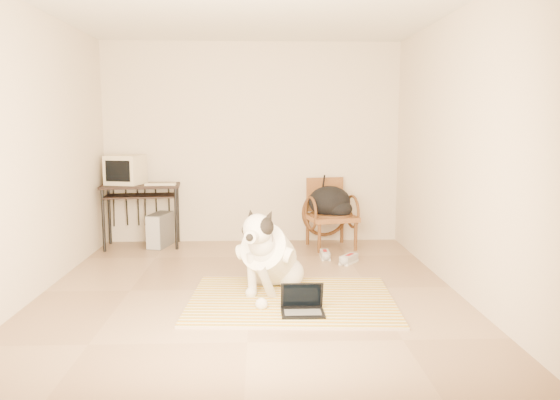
{
  "coord_description": "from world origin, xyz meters",
  "views": [
    {
      "loc": [
        0.1,
        -5.2,
        1.62
      ],
      "look_at": [
        0.29,
        -0.09,
        0.9
      ],
      "focal_mm": 35.0,
      "sensor_mm": 36.0,
      "label": 1
    }
  ],
  "objects": [
    {
      "name": "computer_desk",
      "position": [
        -1.45,
        1.93,
        0.71
      ],
      "size": [
        1.05,
        0.65,
        0.83
      ],
      "color": "black",
      "rests_on": "floor"
    },
    {
      "name": "wall_front",
      "position": [
        0.0,
        -2.25,
        1.35
      ],
      "size": [
        4.5,
        0.0,
        4.5
      ],
      "primitive_type": "plane",
      "rotation": [
        -1.57,
        0.0,
        0.0
      ],
      "color": "beige",
      "rests_on": "floor"
    },
    {
      "name": "desk_keyboard",
      "position": [
        -1.18,
        1.85,
        0.84
      ],
      "size": [
        0.4,
        0.17,
        0.03
      ],
      "primitive_type": "cube",
      "rotation": [
        0.0,
        0.0,
        0.06
      ],
      "color": "beige",
      "rests_on": "computer_desk"
    },
    {
      "name": "rattan_chair",
      "position": [
        1.02,
        1.84,
        0.45
      ],
      "size": [
        0.7,
        0.69,
        0.9
      ],
      "color": "brown",
      "rests_on": "floor"
    },
    {
      "name": "wall_back",
      "position": [
        0.0,
        2.25,
        1.35
      ],
      "size": [
        4.5,
        0.0,
        4.5
      ],
      "primitive_type": "plane",
      "rotation": [
        1.57,
        0.0,
        0.0
      ],
      "color": "beige",
      "rests_on": "floor"
    },
    {
      "name": "dog",
      "position": [
        0.19,
        -0.09,
        0.35
      ],
      "size": [
        0.66,
        1.2,
        0.88
      ],
      "color": "silver",
      "rests_on": "rug"
    },
    {
      "name": "rug",
      "position": [
        0.39,
        -0.38,
        0.01
      ],
      "size": [
        1.94,
        1.53,
        0.02
      ],
      "color": "#C68113",
      "rests_on": "floor"
    },
    {
      "name": "backpack",
      "position": [
        1.03,
        1.76,
        0.6
      ],
      "size": [
        0.56,
        0.46,
        0.4
      ],
      "color": "black",
      "rests_on": "rattan_chair"
    },
    {
      "name": "ceiling",
      "position": [
        0.0,
        0.0,
        2.7
      ],
      "size": [
        4.5,
        4.5,
        0.0
      ],
      "primitive_type": "plane",
      "rotation": [
        3.14,
        0.0,
        0.0
      ],
      "color": "silver",
      "rests_on": "wall_back"
    },
    {
      "name": "wall_left",
      "position": [
        -2.0,
        0.0,
        1.35
      ],
      "size": [
        0.0,
        4.5,
        4.5
      ],
      "primitive_type": "plane",
      "rotation": [
        1.57,
        0.0,
        1.57
      ],
      "color": "beige",
      "rests_on": "floor"
    },
    {
      "name": "crt_monitor",
      "position": [
        -1.65,
        1.97,
        1.02
      ],
      "size": [
        0.51,
        0.49,
        0.38
      ],
      "color": "beige",
      "rests_on": "computer_desk"
    },
    {
      "name": "wall_right",
      "position": [
        2.0,
        0.0,
        1.35
      ],
      "size": [
        0.0,
        4.5,
        4.5
      ],
      "primitive_type": "plane",
      "rotation": [
        1.57,
        0.0,
        -1.57
      ],
      "color": "beige",
      "rests_on": "floor"
    },
    {
      "name": "pc_tower",
      "position": [
        -1.22,
        1.93,
        0.22
      ],
      "size": [
        0.3,
        0.51,
        0.44
      ],
      "color": "#4D4D50",
      "rests_on": "floor"
    },
    {
      "name": "sneaker_left",
      "position": [
        0.89,
        1.21,
        0.04
      ],
      "size": [
        0.11,
        0.27,
        0.09
      ],
      "color": "silver",
      "rests_on": "floor"
    },
    {
      "name": "sneaker_right",
      "position": [
        1.14,
        0.97,
        0.04
      ],
      "size": [
        0.26,
        0.3,
        0.1
      ],
      "color": "silver",
      "rests_on": "floor"
    },
    {
      "name": "laptop",
      "position": [
        0.46,
        -0.75,
        0.08
      ],
      "size": [
        0.36,
        0.26,
        0.25
      ],
      "color": "black",
      "rests_on": "rug"
    },
    {
      "name": "floor",
      "position": [
        0.0,
        0.0,
        0.0
      ],
      "size": [
        4.5,
        4.5,
        0.0
      ],
      "primitive_type": "plane",
      "color": "#92745A",
      "rests_on": "ground"
    }
  ]
}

